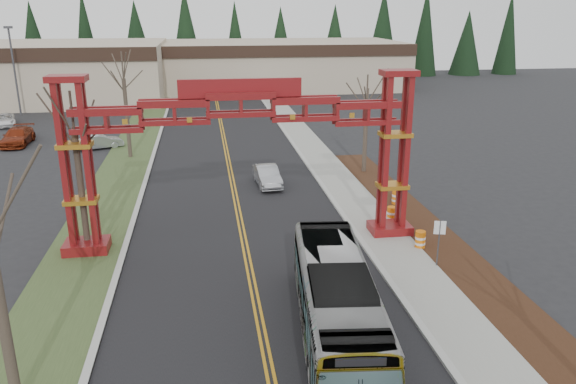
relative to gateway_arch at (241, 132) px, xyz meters
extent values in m
cube|color=black|center=(0.00, 7.00, -5.97)|extent=(12.00, 110.00, 0.02)
cube|color=#C18416|center=(-0.12, 7.00, -5.96)|extent=(0.12, 100.00, 0.01)
cube|color=#C18416|center=(0.12, 7.00, -5.96)|extent=(0.12, 100.00, 0.01)
cube|color=#AFAFAA|center=(6.15, 7.00, -5.91)|extent=(0.30, 110.00, 0.15)
cube|color=gray|center=(7.60, 7.00, -5.91)|extent=(2.60, 110.00, 0.14)
cube|color=#311D10|center=(10.20, -8.00, -5.92)|extent=(2.60, 50.00, 0.12)
cube|color=#384B25|center=(-8.00, 7.00, -5.94)|extent=(4.00, 110.00, 0.08)
cube|color=#AFAFAA|center=(-6.15, 7.00, -5.91)|extent=(0.30, 110.00, 0.15)
cube|color=maroon|center=(-8.00, 0.00, -5.68)|extent=(2.20, 1.60, 0.60)
cube|color=maroon|center=(-8.55, -0.35, -1.38)|extent=(0.28, 0.28, 8.00)
cube|color=maroon|center=(-7.45, -0.35, -1.38)|extent=(0.28, 0.28, 8.00)
cube|color=maroon|center=(-8.55, 0.35, -1.38)|extent=(0.28, 0.28, 8.00)
cube|color=maroon|center=(-7.45, 0.35, -1.38)|extent=(0.28, 0.28, 8.00)
cube|color=#C48322|center=(-8.00, 0.00, -3.18)|extent=(1.60, 1.10, 0.22)
cube|color=#C48322|center=(-8.00, 0.00, -0.38)|extent=(1.60, 1.10, 0.22)
cube|color=maroon|center=(-8.00, 0.00, 2.77)|extent=(1.80, 1.20, 0.30)
cube|color=maroon|center=(8.00, 0.00, -5.68)|extent=(2.20, 1.60, 0.60)
cube|color=maroon|center=(7.45, -0.35, -1.38)|extent=(0.28, 0.28, 8.00)
cube|color=maroon|center=(8.55, -0.35, -1.38)|extent=(0.28, 0.28, 8.00)
cube|color=maroon|center=(7.45, 0.35, -1.38)|extent=(0.28, 0.28, 8.00)
cube|color=maroon|center=(8.55, 0.35, -1.38)|extent=(0.28, 0.28, 8.00)
cube|color=#C48322|center=(8.00, 0.00, -3.18)|extent=(1.60, 1.10, 0.22)
cube|color=#C48322|center=(8.00, 0.00, -0.38)|extent=(1.60, 1.10, 0.22)
cube|color=maroon|center=(8.00, 0.00, 2.77)|extent=(1.80, 1.20, 0.30)
cube|color=maroon|center=(0.00, 0.00, 1.52)|extent=(16.00, 0.90, 1.00)
cube|color=maroon|center=(0.00, 0.00, 0.62)|extent=(16.00, 0.90, 0.60)
cube|color=maroon|center=(0.00, 0.00, 2.17)|extent=(6.00, 0.25, 0.90)
cube|color=#BCA890|center=(10.00, 62.00, -2.48)|extent=(38.00, 20.00, 7.00)
cube|color=black|center=(10.00, 51.90, 0.22)|extent=(38.00, 0.40, 1.60)
cone|color=black|center=(-29.50, 74.00, 0.52)|extent=(5.60, 5.60, 13.00)
cylinder|color=#382D26|center=(-29.50, 74.00, -5.18)|extent=(0.80, 0.80, 1.60)
cone|color=black|center=(-21.00, 74.00, 0.52)|extent=(5.60, 5.60, 13.00)
cylinder|color=#382D26|center=(-21.00, 74.00, -5.18)|extent=(0.80, 0.80, 1.60)
cone|color=black|center=(-12.50, 74.00, 0.52)|extent=(5.60, 5.60, 13.00)
cylinder|color=#382D26|center=(-12.50, 74.00, -5.18)|extent=(0.80, 0.80, 1.60)
cone|color=black|center=(-4.00, 74.00, 0.52)|extent=(5.60, 5.60, 13.00)
cylinder|color=#382D26|center=(-4.00, 74.00, -5.18)|extent=(0.80, 0.80, 1.60)
cone|color=black|center=(4.50, 74.00, 0.52)|extent=(5.60, 5.60, 13.00)
cylinder|color=#382D26|center=(4.50, 74.00, -5.18)|extent=(0.80, 0.80, 1.60)
cone|color=black|center=(13.00, 74.00, 0.52)|extent=(5.60, 5.60, 13.00)
cylinder|color=#382D26|center=(13.00, 74.00, -5.18)|extent=(0.80, 0.80, 1.60)
cone|color=black|center=(21.50, 74.00, 0.52)|extent=(5.60, 5.60, 13.00)
cylinder|color=#382D26|center=(21.50, 74.00, -5.18)|extent=(0.80, 0.80, 1.60)
cone|color=black|center=(30.00, 74.00, 0.52)|extent=(5.60, 5.60, 13.00)
cylinder|color=#382D26|center=(30.00, 74.00, -5.18)|extent=(0.80, 0.80, 1.60)
cone|color=black|center=(38.50, 74.00, 0.52)|extent=(5.60, 5.60, 13.00)
cylinder|color=#382D26|center=(38.50, 74.00, -5.18)|extent=(0.80, 0.80, 1.60)
cone|color=black|center=(47.00, 74.00, 0.52)|extent=(5.60, 5.60, 13.00)
cylinder|color=#382D26|center=(47.00, 74.00, -5.18)|extent=(0.80, 0.80, 1.60)
cone|color=black|center=(55.50, 74.00, 0.52)|extent=(5.60, 5.60, 13.00)
cylinder|color=#382D26|center=(55.50, 74.00, -5.18)|extent=(0.80, 0.80, 1.60)
imported|color=#A5A7AC|center=(2.70, -9.58, -4.48)|extent=(3.66, 10.98, 3.00)
imported|color=#A5A8AD|center=(2.40, 9.93, -5.29)|extent=(1.76, 4.29, 1.38)
imported|color=maroon|center=(-18.63, 25.64, -5.22)|extent=(2.22, 5.30, 1.53)
imported|color=#989C9F|center=(-11.00, 22.97, -5.33)|extent=(4.16, 2.72, 1.30)
imported|color=white|center=(-22.69, 35.03, -5.34)|extent=(3.51, 5.09, 1.29)
cylinder|color=#382D26|center=(-8.00, -11.74, -3.20)|extent=(0.34, 0.34, 5.56)
cylinder|color=#382D26|center=(-8.00, 0.25, -2.95)|extent=(0.32, 0.32, 6.06)
cylinder|color=#382D26|center=(-8.00, 0.25, 1.07)|extent=(0.12, 0.12, 2.19)
cylinder|color=#382D26|center=(-8.00, 19.34, -2.72)|extent=(0.32, 0.32, 6.52)
cylinder|color=#382D26|center=(-8.00, 19.34, 1.54)|extent=(0.12, 0.12, 2.22)
cylinder|color=#382D26|center=(10.00, 12.09, -3.36)|extent=(0.32, 0.32, 5.24)
cylinder|color=#382D26|center=(10.00, 12.09, 0.25)|extent=(0.12, 0.12, 2.17)
cylinder|color=#3F3F44|center=(-22.93, 41.64, -1.11)|extent=(0.22, 0.22, 9.74)
cube|color=#3F3F44|center=(-22.93, 41.64, 3.87)|extent=(0.87, 0.43, 0.27)
cylinder|color=#3F3F44|center=(8.87, -4.41, -4.79)|extent=(0.07, 0.07, 2.39)
cube|color=white|center=(8.87, -4.41, -3.91)|extent=(0.54, 0.18, 0.65)
cylinder|color=orange|center=(8.88, -2.21, -5.48)|extent=(0.52, 0.52, 1.00)
cylinder|color=white|center=(8.88, -2.21, -5.33)|extent=(0.54, 0.54, 0.12)
cylinder|color=white|center=(8.88, -2.21, -5.63)|extent=(0.54, 0.54, 0.12)
cylinder|color=orange|center=(8.61, 1.52, -5.47)|extent=(0.53, 0.53, 1.02)
cylinder|color=white|center=(8.61, 1.52, -5.32)|extent=(0.55, 0.55, 0.12)
cylinder|color=white|center=(8.61, 1.52, -5.63)|extent=(0.55, 0.55, 0.12)
cylinder|color=orange|center=(9.93, 4.50, -5.46)|extent=(0.54, 0.54, 1.04)
cylinder|color=white|center=(9.93, 4.50, -5.31)|extent=(0.56, 0.56, 0.12)
cylinder|color=white|center=(9.93, 4.50, -5.62)|extent=(0.56, 0.56, 0.12)
camera|label=1|loc=(-1.83, -27.47, 5.82)|focal=35.00mm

